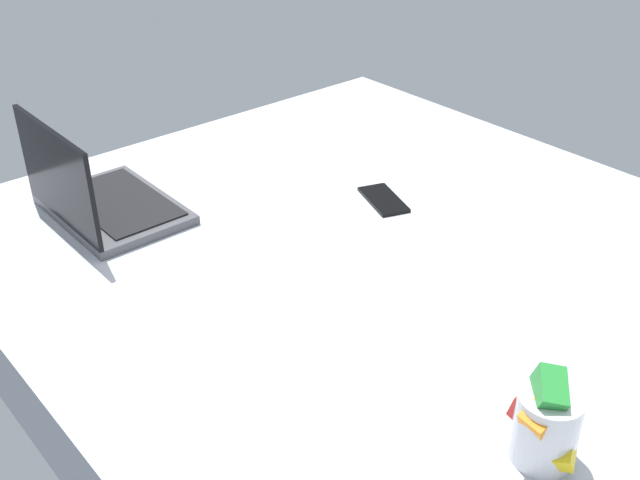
# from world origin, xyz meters

# --- Properties ---
(bed_mattress) EXTENTS (1.80, 1.40, 0.18)m
(bed_mattress) POSITION_xyz_m (0.00, 0.00, 0.09)
(bed_mattress) COLOR #B7BCC6
(bed_mattress) RESTS_ON ground
(laptop) EXTENTS (0.33, 0.23, 0.23)m
(laptop) POSITION_xyz_m (0.60, 0.36, 0.22)
(laptop) COLOR #4C4C51
(laptop) RESTS_ON bed_mattress
(snack_cup) EXTENTS (0.11, 0.10, 0.15)m
(snack_cup) POSITION_xyz_m (-0.43, 0.22, 0.24)
(snack_cup) COLOR silver
(snack_cup) RESTS_ON bed_mattress
(cell_phone) EXTENTS (0.15, 0.11, 0.01)m
(cell_phone) POSITION_xyz_m (0.25, -0.15, 0.18)
(cell_phone) COLOR black
(cell_phone) RESTS_ON bed_mattress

